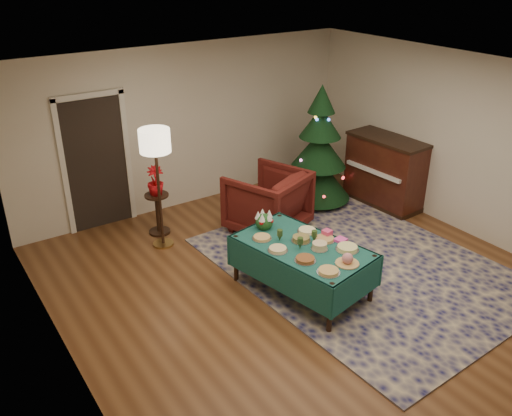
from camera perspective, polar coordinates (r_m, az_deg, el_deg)
room_shell at (r=6.40m, az=7.51°, el=0.83°), size 7.00×7.00×7.00m
doorway at (r=8.63m, az=-16.48°, el=4.82°), size 1.08×0.04×2.16m
rug at (r=7.75m, az=10.88°, el=-5.98°), size 3.38×4.33×0.02m
buffet_table at (r=6.85m, az=4.91°, el=-4.93°), size 1.32×1.88×0.67m
platter_0 at (r=6.27m, az=7.64°, el=-6.62°), size 0.27×0.27×0.04m
platter_1 at (r=6.44m, az=9.60°, el=-5.41°), size 0.29×0.29×0.14m
platter_2 at (r=6.75m, az=9.59°, el=-4.19°), size 0.29×0.29×0.06m
platter_3 at (r=6.46m, az=5.20°, el=-5.40°), size 0.26×0.26×0.05m
platter_4 at (r=6.70m, az=6.71°, el=-4.01°), size 0.21×0.21×0.09m
platter_5 at (r=6.93m, az=7.25°, el=-3.25°), size 0.27×0.27×0.04m
platter_6 at (r=6.64m, az=2.31°, el=-4.37°), size 0.25×0.25×0.05m
platter_7 at (r=6.87m, az=4.76°, el=-3.27°), size 0.25×0.25×0.06m
platter_8 at (r=7.10m, az=5.41°, el=-2.38°), size 0.26×0.26×0.04m
platter_9 at (r=6.90m, az=0.63°, el=-3.14°), size 0.25×0.25×0.04m
goblet_0 at (r=6.83m, az=2.52°, el=-2.86°), size 0.07×0.07×0.16m
goblet_1 at (r=6.85m, az=6.15°, el=-2.94°), size 0.07×0.07×0.16m
goblet_2 at (r=6.67m, az=4.67°, el=-3.69°), size 0.07×0.07×0.16m
napkin_stack at (r=6.93m, az=8.91°, el=-3.34°), size 0.16×0.16×0.04m
gift_box at (r=7.01m, az=7.49°, el=-2.66°), size 0.13×0.13×0.09m
centerpiece at (r=7.12m, az=0.87°, el=-1.29°), size 0.24×0.24×0.28m
armchair at (r=8.32m, az=1.22°, el=1.00°), size 1.32×1.28×1.08m
floor_lamp at (r=7.63m, az=-10.56°, el=6.21°), size 0.44×0.44×1.80m
side_table at (r=8.47m, az=-10.26°, el=-0.66°), size 0.37×0.37×0.65m
potted_plant at (r=8.28m, az=-10.50°, el=2.20°), size 0.25×0.45×0.25m
christmas_tree at (r=9.22m, az=6.66°, el=5.92°), size 1.33×1.33×2.06m
piano at (r=9.48m, az=13.41°, el=3.70°), size 0.72×1.41×1.19m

